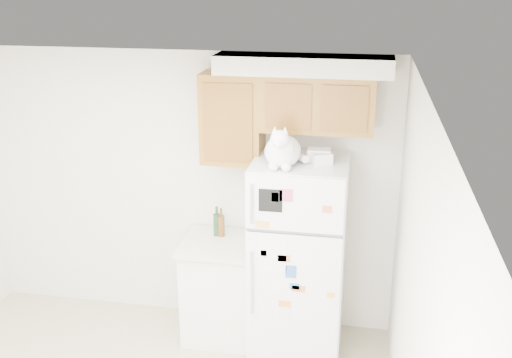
% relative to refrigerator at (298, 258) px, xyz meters
% --- Properties ---
extents(room_shell, '(3.84, 4.04, 2.52)m').
position_rel_refrigerator_xyz_m(room_shell, '(-0.98, -1.36, 0.82)').
color(room_shell, beige).
rests_on(room_shell, ground_plane).
extents(refrigerator, '(0.76, 0.78, 1.70)m').
position_rel_refrigerator_xyz_m(refrigerator, '(0.00, 0.00, 0.00)').
color(refrigerator, white).
rests_on(refrigerator, ground_plane).
extents(base_counter, '(0.64, 0.64, 0.92)m').
position_rel_refrigerator_xyz_m(base_counter, '(-0.69, 0.07, -0.39)').
color(base_counter, white).
rests_on(base_counter, ground_plane).
extents(cat, '(0.34, 0.50, 0.35)m').
position_rel_refrigerator_xyz_m(cat, '(-0.13, -0.16, 0.98)').
color(cat, white).
rests_on(cat, refrigerator).
extents(storage_box_back, '(0.18, 0.14, 0.10)m').
position_rel_refrigerator_xyz_m(storage_box_back, '(0.14, 0.04, 0.90)').
color(storage_box_back, white).
rests_on(storage_box_back, refrigerator).
extents(storage_box_front, '(0.18, 0.16, 0.09)m').
position_rel_refrigerator_xyz_m(storage_box_front, '(0.17, -0.04, 0.89)').
color(storage_box_front, white).
rests_on(storage_box_front, refrigerator).
extents(bottle_green, '(0.06, 0.06, 0.27)m').
position_rel_refrigerator_xyz_m(bottle_green, '(-0.74, 0.18, 0.20)').
color(bottle_green, '#19381E').
rests_on(bottle_green, base_counter).
extents(bottle_amber, '(0.06, 0.06, 0.26)m').
position_rel_refrigerator_xyz_m(bottle_amber, '(-0.70, 0.18, 0.20)').
color(bottle_amber, '#593814').
rests_on(bottle_amber, base_counter).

